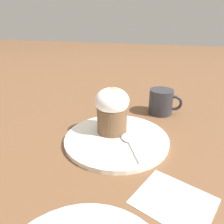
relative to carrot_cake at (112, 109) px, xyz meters
name	(u,v)px	position (x,y,z in m)	size (l,w,h in m)	color
ground_plane	(117,141)	(0.02, -0.03, -0.08)	(4.00, 4.00, 0.00)	brown
dessert_plate	(117,139)	(0.02, -0.03, -0.07)	(0.27, 0.27, 0.01)	white
carrot_cake	(112,109)	(0.00, 0.00, 0.00)	(0.09, 0.09, 0.12)	brown
spoon	(130,141)	(0.06, -0.04, -0.06)	(0.08, 0.12, 0.01)	silver
coffee_cup	(161,102)	(0.12, 0.18, -0.04)	(0.11, 0.08, 0.08)	#2D2D33
paper_napkin	(174,201)	(0.17, -0.20, -0.07)	(0.16, 0.15, 0.00)	white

